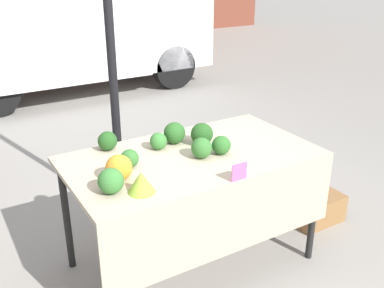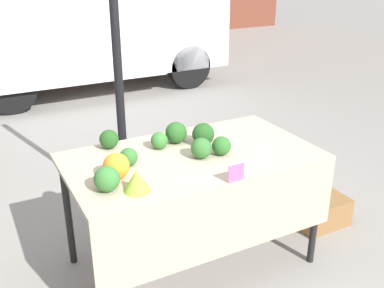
{
  "view_description": "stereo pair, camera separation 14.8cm",
  "coord_description": "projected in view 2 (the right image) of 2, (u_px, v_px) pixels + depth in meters",
  "views": [
    {
      "loc": [
        -1.42,
        -2.36,
        2.12
      ],
      "look_at": [
        0.0,
        0.0,
        0.95
      ],
      "focal_mm": 42.0,
      "sensor_mm": 36.0,
      "label": 1
    },
    {
      "loc": [
        -1.29,
        -2.43,
        2.12
      ],
      "look_at": [
        0.0,
        0.0,
        0.95
      ],
      "focal_mm": 42.0,
      "sensor_mm": 36.0,
      "label": 2
    }
  ],
  "objects": [
    {
      "name": "produce_crate",
      "position": [
        319.0,
        211.0,
        3.8
      ],
      "size": [
        0.44,
        0.34,
        0.24
      ],
      "color": "olive",
      "rests_on": "ground_plane"
    },
    {
      "name": "price_sign",
      "position": [
        236.0,
        173.0,
        2.65
      ],
      "size": [
        0.11,
        0.01,
        0.11
      ],
      "color": "#F45B9E",
      "rests_on": "market_table"
    },
    {
      "name": "parked_truck",
      "position": [
        79.0,
        7.0,
        7.19
      ],
      "size": [
        4.28,
        1.95,
        2.52
      ],
      "color": "silver",
      "rests_on": "ground_plane"
    },
    {
      "name": "broccoli_head_6",
      "position": [
        107.0,
        179.0,
        2.54
      ],
      "size": [
        0.15,
        0.15,
        0.15
      ],
      "color": "#387533",
      "rests_on": "market_table"
    },
    {
      "name": "market_table",
      "position": [
        197.0,
        173.0,
        3.01
      ],
      "size": [
        1.69,
        0.94,
        0.87
      ],
      "color": "tan",
      "rests_on": "ground_plane"
    },
    {
      "name": "broccoli_head_0",
      "position": [
        221.0,
        146.0,
        3.0
      ],
      "size": [
        0.13,
        0.13,
        0.13
      ],
      "color": "#2D6628",
      "rests_on": "market_table"
    },
    {
      "name": "broccoli_head_5",
      "position": [
        159.0,
        140.0,
        3.1
      ],
      "size": [
        0.12,
        0.12,
        0.12
      ],
      "color": "#387533",
      "rests_on": "market_table"
    },
    {
      "name": "broccoli_head_7",
      "position": [
        203.0,
        134.0,
        3.15
      ],
      "size": [
        0.16,
        0.16,
        0.16
      ],
      "color": "#23511E",
      "rests_on": "market_table"
    },
    {
      "name": "broccoli_head_4",
      "position": [
        129.0,
        157.0,
        2.85
      ],
      "size": [
        0.12,
        0.12,
        0.12
      ],
      "color": "#336B2D",
      "rests_on": "market_table"
    },
    {
      "name": "romanesco_head",
      "position": [
        137.0,
        181.0,
        2.54
      ],
      "size": [
        0.16,
        0.16,
        0.13
      ],
      "color": "#93B238",
      "rests_on": "market_table"
    },
    {
      "name": "ground_plane",
      "position": [
        192.0,
        261.0,
        3.36
      ],
      "size": [
        40.0,
        40.0,
        0.0
      ],
      "primitive_type": "plane",
      "color": "gray"
    },
    {
      "name": "broccoli_head_2",
      "position": [
        177.0,
        133.0,
        3.19
      ],
      "size": [
        0.15,
        0.15,
        0.15
      ],
      "color": "#285B23",
      "rests_on": "market_table"
    },
    {
      "name": "broccoli_head_3",
      "position": [
        109.0,
        139.0,
        3.1
      ],
      "size": [
        0.13,
        0.13,
        0.13
      ],
      "color": "#23511E",
      "rests_on": "market_table"
    },
    {
      "name": "broccoli_head_1",
      "position": [
        201.0,
        148.0,
        2.95
      ],
      "size": [
        0.14,
        0.14,
        0.14
      ],
      "color": "#336B2D",
      "rests_on": "market_table"
    },
    {
      "name": "tent_pole",
      "position": [
        119.0,
        82.0,
        3.56
      ],
      "size": [
        0.07,
        0.07,
        2.36
      ],
      "color": "black",
      "rests_on": "ground_plane"
    },
    {
      "name": "orange_cauliflower",
      "position": [
        116.0,
        166.0,
        2.68
      ],
      "size": [
        0.16,
        0.16,
        0.16
      ],
      "color": "orange",
      "rests_on": "market_table"
    }
  ]
}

